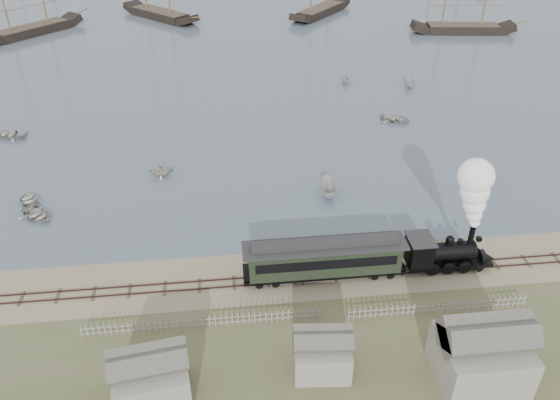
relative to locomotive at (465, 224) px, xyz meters
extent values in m
plane|color=tan|center=(-16.22, 2.00, -4.81)|extent=(600.00, 600.00, 0.00)
cube|color=#3A251F|center=(-16.22, -0.50, -4.71)|extent=(120.00, 0.08, 0.12)
cube|color=#3A251F|center=(-16.22, 0.50, -4.71)|extent=(120.00, 0.08, 0.12)
cube|color=#42372A|center=(-16.22, 0.00, -4.78)|extent=(120.00, 1.80, 0.06)
cube|color=black|center=(-0.85, 0.00, -4.03)|extent=(7.61, 2.24, 0.28)
cylinder|color=black|center=(-1.30, 0.00, -2.91)|extent=(4.70, 1.68, 1.68)
cube|color=black|center=(-3.76, 0.00, -2.69)|extent=(2.01, 2.46, 2.57)
cube|color=#2B2B2D|center=(-3.76, 0.00, -1.35)|extent=(2.24, 2.69, 0.13)
cylinder|color=black|center=(0.83, 0.00, -1.40)|extent=(0.49, 0.49, 1.79)
sphere|color=black|center=(-1.08, 0.00, -1.61)|extent=(0.72, 0.72, 0.72)
cone|color=black|center=(2.73, 0.00, -4.15)|extent=(1.57, 2.24, 2.24)
cube|color=black|center=(1.61, 0.00, -1.80)|extent=(0.39, 0.39, 0.39)
cube|color=black|center=(-12.25, 0.00, -4.09)|extent=(14.22, 2.34, 0.36)
cube|color=black|center=(-12.25, 0.00, -2.67)|extent=(13.21, 2.54, 2.54)
cube|color=black|center=(-12.25, -1.29, -2.42)|extent=(12.19, 0.06, 0.91)
cube|color=black|center=(-12.25, 1.29, -2.42)|extent=(12.19, 0.06, 0.91)
cube|color=#2B2B2D|center=(-12.25, 0.00, -1.35)|extent=(14.22, 2.74, 0.18)
cube|color=#2B2B2D|center=(-12.25, 0.00, -1.04)|extent=(12.70, 1.22, 0.46)
imported|color=#B9B7B0|center=(-15.89, 2.26, -4.38)|extent=(4.30, 4.94, 0.86)
imported|color=#B9B7B0|center=(-39.91, 12.16, -4.35)|extent=(4.57, 4.68, 0.79)
imported|color=#B9B7B0|center=(-27.85, 19.60, -4.01)|extent=(2.57, 2.93, 1.47)
imported|color=#B9B7B0|center=(-9.40, 13.29, -3.96)|extent=(4.19, 1.85, 1.58)
imported|color=#B9B7B0|center=(3.57, 31.13, -4.32)|extent=(4.71, 5.13, 0.87)
imported|color=#B9B7B0|center=(8.47, 14.45, -4.02)|extent=(3.19, 3.42, 1.46)
imported|color=#B9B7B0|center=(9.50, 43.80, -4.08)|extent=(3.67, 1.97, 1.34)
imported|color=#B9B7B0|center=(-48.36, 32.01, -4.30)|extent=(4.20, 5.04, 0.90)
imported|color=#B9B7B0|center=(-0.27, 46.37, -4.04)|extent=(2.84, 2.50, 1.42)
imported|color=#B9B7B0|center=(-41.53, 15.26, -4.38)|extent=(4.31, 3.88, 0.73)
camera|label=1|loc=(-20.22, -36.45, 27.31)|focal=35.00mm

